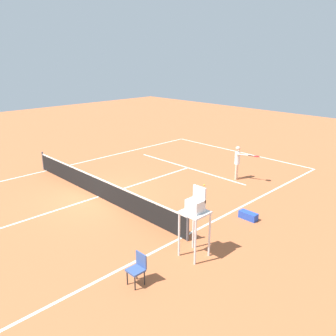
% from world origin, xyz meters
% --- Properties ---
extents(ground_plane, '(60.00, 60.00, 0.00)m').
position_xyz_m(ground_plane, '(0.00, 0.00, 0.00)').
color(ground_plane, '#B76038').
extents(court_lines, '(10.87, 22.85, 0.01)m').
position_xyz_m(court_lines, '(0.00, 0.00, 0.00)').
color(court_lines, white).
rests_on(court_lines, ground).
extents(tennis_net, '(11.47, 0.10, 1.07)m').
position_xyz_m(tennis_net, '(0.00, 0.00, 0.50)').
color(tennis_net, '#4C4C51').
rests_on(tennis_net, ground).
extents(player_serving, '(1.35, 0.61, 1.83)m').
position_xyz_m(player_serving, '(-3.18, -6.69, 1.10)').
color(player_serving, beige).
rests_on(player_serving, ground).
extents(tennis_ball, '(0.07, 0.07, 0.07)m').
position_xyz_m(tennis_ball, '(-2.57, -4.67, 0.03)').
color(tennis_ball, '#CCE033').
rests_on(tennis_ball, ground).
extents(umpire_chair, '(0.80, 0.80, 2.41)m').
position_xyz_m(umpire_chair, '(-6.47, 0.54, 1.61)').
color(umpire_chair, silver).
rests_on(umpire_chair, ground).
extents(courtside_chair_near, '(0.44, 0.46, 0.95)m').
position_xyz_m(courtside_chair_near, '(-6.30, 2.82, 0.53)').
color(courtside_chair_near, '#262626').
rests_on(courtside_chair_near, ground).
extents(equipment_bag, '(0.76, 0.32, 0.30)m').
position_xyz_m(equipment_bag, '(-6.24, -3.04, 0.15)').
color(equipment_bag, '#2647B7').
rests_on(equipment_bag, ground).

